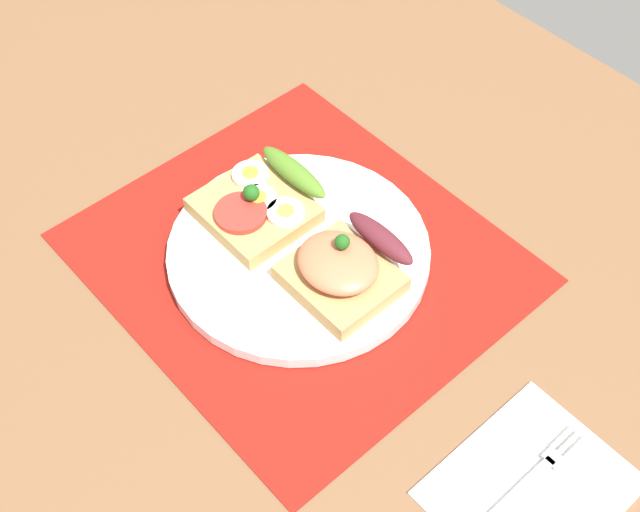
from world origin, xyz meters
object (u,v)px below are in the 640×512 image
object	(u,v)px
plate	(299,252)
napkin	(530,487)
sandwich_egg_tomato	(260,203)
sandwich_salmon	(344,267)
fork	(532,479)

from	to	relation	value
plate	napkin	xyz separation A→B (cm)	(29.34, -1.64, -0.64)
sandwich_egg_tomato	sandwich_salmon	distance (cm)	11.37
sandwich_salmon	fork	world-z (taller)	sandwich_salmon
sandwich_salmon	napkin	world-z (taller)	sandwich_salmon
napkin	sandwich_salmon	bearing A→B (deg)	174.71
plate	sandwich_egg_tomato	distance (cm)	6.07
plate	sandwich_egg_tomato	xyz separation A→B (cm)	(-5.75, 0.21, 1.95)
napkin	fork	world-z (taller)	fork
sandwich_salmon	napkin	xyz separation A→B (cm)	(23.74, -2.20, -3.15)
sandwich_salmon	fork	xyz separation A→B (cm)	(23.44, -1.80, -2.69)
plate	sandwich_salmon	distance (cm)	6.17
plate	sandwich_salmon	size ratio (longest dim) A/B	2.49
napkin	fork	size ratio (longest dim) A/B	1.14
plate	napkin	distance (cm)	29.40
fork	napkin	bearing A→B (deg)	-52.91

